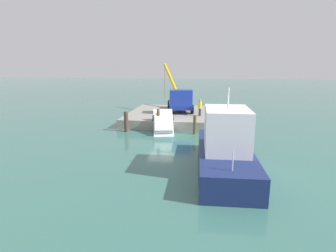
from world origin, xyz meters
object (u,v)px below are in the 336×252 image
object	(u,v)px
crane_truck	(180,100)
dock_worker	(200,107)
moored_yacht	(223,151)
salvaged_car	(163,126)

from	to	relation	value
crane_truck	dock_worker	size ratio (longest dim) A/B	5.39
crane_truck	moored_yacht	xyz separation A→B (m)	(14.26, 4.41, -1.46)
dock_worker	moored_yacht	bearing A→B (deg)	9.28
dock_worker	salvaged_car	world-z (taller)	dock_worker
crane_truck	salvaged_car	xyz separation A→B (m)	(6.90, -0.81, -1.64)
crane_truck	dock_worker	world-z (taller)	crane_truck
dock_worker	crane_truck	bearing A→B (deg)	-133.81
salvaged_car	moored_yacht	world-z (taller)	moored_yacht
crane_truck	moored_yacht	bearing A→B (deg)	17.18
dock_worker	moored_yacht	size ratio (longest dim) A/B	0.16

